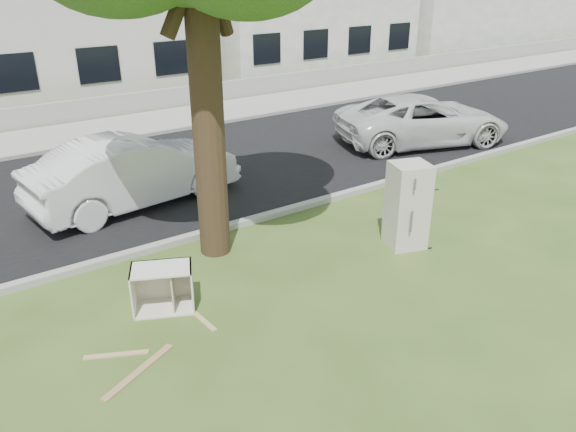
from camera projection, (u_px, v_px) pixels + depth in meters
ground at (290, 287)px, 9.12m from camera, size 120.00×120.00×0.00m
road at (149, 179)px, 13.61m from camera, size 120.00×7.00×0.01m
kerb_near at (218, 232)px, 10.95m from camera, size 120.00×0.18×0.12m
kerb_far at (102, 144)px, 16.27m from camera, size 120.00×0.18×0.12m
sidewalk at (87, 133)px, 17.35m from camera, size 120.00×2.80×0.01m
low_wall at (71, 111)px, 18.41m from camera, size 120.00×0.15×0.70m
fridge at (407, 206)px, 10.14m from camera, size 0.81×0.78×1.59m
cabinet at (163, 288)px, 8.42m from camera, size 1.05×0.88×0.70m
plank_a at (139, 371)px, 7.21m from camera, size 1.15×0.63×0.02m
plank_b at (116, 355)px, 7.52m from camera, size 0.80×0.44×0.02m
plank_c at (202, 319)px, 8.27m from camera, size 0.13×0.72×0.02m
car_center at (134, 171)px, 11.98m from camera, size 4.68×2.14×1.49m
car_right at (423, 120)px, 16.09m from camera, size 5.43×3.72×1.38m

